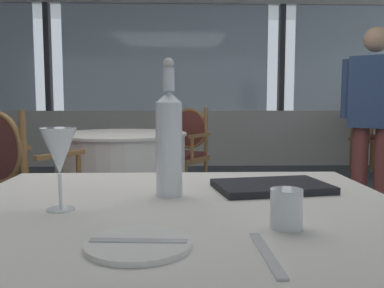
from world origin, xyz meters
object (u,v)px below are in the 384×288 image
(wine_glass, at_px, (59,153))
(water_tumbler, at_px, (286,209))
(water_bottle, at_px, (169,140))
(menu_book, at_px, (272,186))
(dining_chair_0_0, at_px, (19,174))
(dining_chair_1_0, at_px, (369,132))
(diner_person_0, at_px, (373,113))
(dining_chair_0_1, at_px, (183,146))
(side_plate, at_px, (138,244))

(wine_glass, bearing_deg, water_tumbler, -17.43)
(water_bottle, relative_size, menu_book, 1.17)
(dining_chair_0_0, bearing_deg, dining_chair_1_0, -15.78)
(wine_glass, xyz_separation_m, diner_person_0, (1.87, 2.39, 0.02))
(dining_chair_0_1, bearing_deg, dining_chair_1_0, 154.90)
(wine_glass, relative_size, menu_book, 0.62)
(water_tumbler, bearing_deg, side_plate, -161.03)
(wine_glass, bearing_deg, dining_chair_1_0, 58.54)
(water_tumbler, xyz_separation_m, menu_book, (0.05, 0.36, -0.03))
(menu_book, height_order, diner_person_0, diner_person_0)
(dining_chair_0_0, bearing_deg, water_tumbler, -113.22)
(side_plate, height_order, menu_book, menu_book)
(side_plate, xyz_separation_m, wine_glass, (-0.21, 0.25, 0.13))
(dining_chair_0_1, height_order, diner_person_0, diner_person_0)
(menu_book, bearing_deg, water_bottle, -177.69)
(water_bottle, xyz_separation_m, menu_book, (0.29, 0.06, -0.14))
(water_bottle, xyz_separation_m, dining_chair_1_0, (2.77, 4.79, -0.35))
(dining_chair_0_0, height_order, dining_chair_0_1, dining_chair_0_0)
(dining_chair_0_0, relative_size, dining_chair_0_1, 1.01)
(side_plate, distance_m, water_bottle, 0.42)
(water_tumbler, distance_m, menu_book, 0.36)
(menu_book, xyz_separation_m, dining_chair_0_1, (-0.23, 2.98, -0.21))
(dining_chair_0_0, height_order, dining_chair_1_0, dining_chair_0_0)
(dining_chair_1_0, xyz_separation_m, diner_person_0, (-1.15, -2.54, 0.36))
(dining_chair_1_0, height_order, diner_person_0, diner_person_0)
(side_plate, bearing_deg, menu_book, 53.60)
(side_plate, xyz_separation_m, dining_chair_1_0, (2.81, 5.19, -0.20))
(dining_chair_0_1, bearing_deg, water_bottle, 30.77)
(water_bottle, bearing_deg, dining_chair_0_0, 123.83)
(dining_chair_1_0, bearing_deg, dining_chair_0_0, -69.67)
(side_plate, distance_m, dining_chair_0_0, 2.03)
(dining_chair_0_1, distance_m, diner_person_0, 1.78)
(side_plate, distance_m, water_tumbler, 0.30)
(dining_chair_1_0, bearing_deg, water_tumbler, -48.32)
(wine_glass, height_order, menu_book, wine_glass)
(dining_chair_0_0, relative_size, diner_person_0, 0.60)
(side_plate, height_order, water_tumbler, water_tumbler)
(menu_book, bearing_deg, dining_chair_0_1, 84.64)
(menu_book, distance_m, dining_chair_0_0, 1.85)
(water_bottle, height_order, dining_chair_0_0, water_bottle)
(diner_person_0, bearing_deg, wine_glass, 1.20)
(water_bottle, distance_m, dining_chair_0_0, 1.74)
(side_plate, bearing_deg, water_tumbler, 18.97)
(dining_chair_0_0, bearing_deg, wine_glass, -123.84)
(water_bottle, xyz_separation_m, water_tumbler, (0.24, -0.30, -0.11))
(dining_chair_0_1, distance_m, dining_chair_1_0, 3.22)
(dining_chair_0_1, xyz_separation_m, diner_person_0, (1.55, -0.79, 0.36))
(side_plate, relative_size, water_tumbler, 2.38)
(water_bottle, relative_size, water_tumbler, 4.60)
(dining_chair_0_1, bearing_deg, dining_chair_0_0, -0.00)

